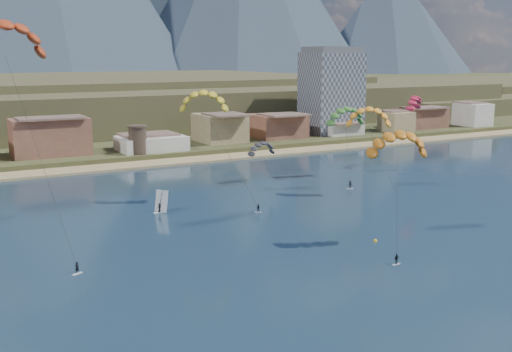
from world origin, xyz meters
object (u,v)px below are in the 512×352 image
at_px(kitesurfer_orange, 398,140).
at_px(windsurfer, 160,206).
at_px(watchtower, 138,140).
at_px(kitesurfer_yellow, 204,98).
at_px(kitesurfer_green, 346,114).
at_px(buoy, 375,241).
at_px(apartment_tower, 331,91).
at_px(kitesurfer_red, 4,33).

xyz_separation_m(kitesurfer_orange, windsurfer, (-25.88, 39.73, -16.36)).
relative_size(watchtower, kitesurfer_yellow, 0.33).
relative_size(kitesurfer_green, windsurfer, 4.61).
distance_m(windsurfer, buoy, 43.98).
distance_m(watchtower, kitesurfer_yellow, 61.76).
bearing_deg(kitesurfer_yellow, apartment_tower, 40.92).
xyz_separation_m(kitesurfer_red, kitesurfer_orange, (54.76, -23.33, -16.32)).
xyz_separation_m(kitesurfer_red, windsurfer, (28.88, 16.40, -32.68)).
xyz_separation_m(apartment_tower, kitesurfer_green, (-41.96, -64.83, -1.29)).
xyz_separation_m(apartment_tower, kitesurfer_orange, (-69.77, -115.33, -0.02)).
bearing_deg(kitesurfer_red, kitesurfer_yellow, 25.00).
bearing_deg(kitesurfer_red, kitesurfer_orange, -23.08).
xyz_separation_m(apartment_tower, windsurfer, (-95.65, -75.60, -16.38)).
relative_size(kitesurfer_green, buoy, 30.74).
height_order(kitesurfer_red, kitesurfer_green, kitesurfer_red).
bearing_deg(kitesurfer_red, buoy, -20.05).
bearing_deg(watchtower, apartment_tower, 9.93).
distance_m(kitesurfer_yellow, windsurfer, 23.71).
bearing_deg(windsurfer, kitesurfer_green, 11.35).
bearing_deg(kitesurfer_green, kitesurfer_red, -161.79).
bearing_deg(buoy, watchtower, 95.52).
relative_size(kitesurfer_yellow, windsurfer, 5.76).
bearing_deg(kitesurfer_red, watchtower, 60.28).
relative_size(kitesurfer_orange, windsurfer, 4.57).
height_order(apartment_tower, kitesurfer_orange, apartment_tower).
bearing_deg(apartment_tower, kitesurfer_red, -143.54).
distance_m(apartment_tower, kitesurfer_green, 77.24).
bearing_deg(kitesurfer_orange, kitesurfer_green, 61.16).
bearing_deg(windsurfer, buoy, -55.20).
bearing_deg(watchtower, kitesurfer_green, -53.19).
distance_m(watchtower, kitesurfer_orange, 102.49).
relative_size(windsurfer, buoy, 6.67).
relative_size(apartment_tower, kitesurfer_yellow, 1.22).
height_order(kitesurfer_green, windsurfer, kitesurfer_green).
xyz_separation_m(kitesurfer_yellow, buoy, (14.20, -38.24, -22.27)).
relative_size(watchtower, kitesurfer_green, 0.41).
bearing_deg(apartment_tower, kitesurfer_green, -122.91).
xyz_separation_m(apartment_tower, kitesurfer_red, (-124.52, -92.00, 16.30)).
xyz_separation_m(kitesurfer_orange, kitesurfer_green, (27.81, 50.50, -1.28)).
distance_m(kitesurfer_orange, buoy, 18.07).
height_order(watchtower, buoy, watchtower).
distance_m(kitesurfer_red, buoy, 66.76).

